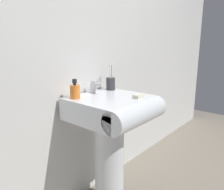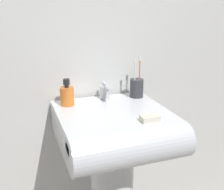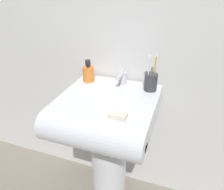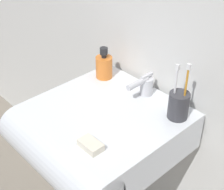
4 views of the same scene
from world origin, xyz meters
TOP-DOWN VIEW (x-y plane):
  - wall_back at (0.00, 0.28)m, footprint 5.00×0.05m
  - sink_basin at (0.00, -0.06)m, footprint 0.51×0.55m
  - faucet at (0.02, 0.17)m, footprint 0.05×0.13m
  - toothbrush_cup at (0.20, 0.15)m, footprint 0.07×0.07m
  - soap_bottle at (-0.18, 0.15)m, footprint 0.07×0.07m
  - bar_soap at (0.11, -0.17)m, footprint 0.08×0.05m

SIDE VIEW (x-z plane):
  - sink_basin at x=0.00m, z-range 0.72..0.87m
  - bar_soap at x=0.11m, z-range 0.87..0.90m
  - faucet at x=0.02m, z-range 0.87..0.96m
  - soap_bottle at x=-0.18m, z-range 0.86..0.99m
  - toothbrush_cup at x=0.20m, z-range 0.81..1.03m
  - wall_back at x=0.00m, z-range 0.00..2.40m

